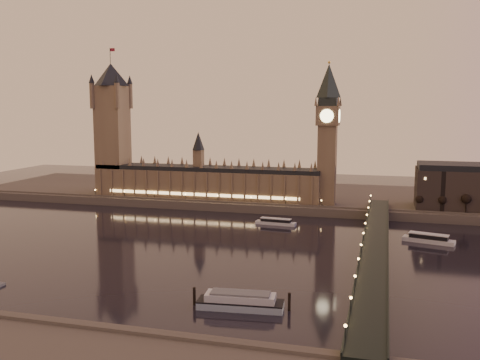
% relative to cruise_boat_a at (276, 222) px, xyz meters
% --- Properties ---
extents(ground, '(700.00, 700.00, 0.00)m').
position_rel_cruise_boat_a_xyz_m(ground, '(-26.80, -68.31, -1.90)').
color(ground, black).
rests_on(ground, ground).
extents(far_embankment, '(560.00, 130.00, 6.00)m').
position_rel_cruise_boat_a_xyz_m(far_embankment, '(3.20, 96.69, 1.10)').
color(far_embankment, '#423D35').
rests_on(far_embankment, ground).
extents(palace_of_westminster, '(180.00, 26.62, 52.00)m').
position_rel_cruise_boat_a_xyz_m(palace_of_westminster, '(-66.93, 52.68, 19.81)').
color(palace_of_westminster, brown).
rests_on(palace_of_westminster, ground).
extents(victoria_tower, '(31.68, 31.68, 118.00)m').
position_rel_cruise_boat_a_xyz_m(victoria_tower, '(-146.80, 52.69, 63.89)').
color(victoria_tower, brown).
rests_on(victoria_tower, ground).
extents(big_ben, '(17.68, 17.68, 104.00)m').
position_rel_cruise_boat_a_xyz_m(big_ben, '(27.18, 52.68, 62.05)').
color(big_ben, brown).
rests_on(big_ben, ground).
extents(westminster_bridge, '(13.20, 260.00, 15.30)m').
position_rel_cruise_boat_a_xyz_m(westminster_bridge, '(64.81, -68.31, 3.62)').
color(westminster_bridge, black).
rests_on(westminster_bridge, ground).
extents(bare_tree_0, '(5.91, 5.91, 12.03)m').
position_rel_cruise_boat_a_xyz_m(bare_tree_0, '(93.04, 40.69, 13.08)').
color(bare_tree_0, black).
rests_on(bare_tree_0, ground).
extents(bare_tree_1, '(5.91, 5.91, 12.03)m').
position_rel_cruise_boat_a_xyz_m(bare_tree_1, '(106.98, 40.69, 13.08)').
color(bare_tree_1, black).
rests_on(bare_tree_1, ground).
extents(bare_tree_2, '(5.91, 5.91, 12.03)m').
position_rel_cruise_boat_a_xyz_m(bare_tree_2, '(120.92, 40.69, 13.08)').
color(bare_tree_2, black).
rests_on(bare_tree_2, ground).
extents(cruise_boat_a, '(27.27, 7.80, 4.31)m').
position_rel_cruise_boat_a_xyz_m(cruise_boat_a, '(0.00, 0.00, 0.00)').
color(cruise_boat_a, silver).
rests_on(cruise_boat_a, ground).
extents(cruise_boat_b, '(29.47, 14.14, 5.28)m').
position_rel_cruise_boat_a_xyz_m(cruise_boat_b, '(94.20, -23.13, 0.43)').
color(cruise_boat_b, silver).
rests_on(cruise_boat_b, ground).
extents(moored_barge, '(38.36, 12.58, 7.06)m').
position_rel_cruise_boat_a_xyz_m(moored_barge, '(16.61, -149.52, 1.08)').
color(moored_barge, '#8DA3B4').
rests_on(moored_barge, ground).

